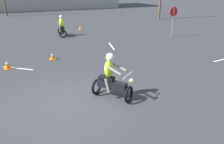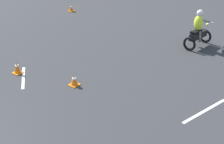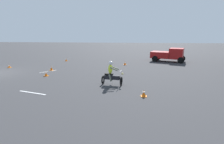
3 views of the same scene
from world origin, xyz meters
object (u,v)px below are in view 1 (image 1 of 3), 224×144
object	(u,v)px
motorcycle_rider_foreground	(111,79)
traffic_cone_mid_left	(80,28)
motorcycle_rider_background	(62,27)
traffic_cone_mid_center	(7,65)
traffic_cone_far_right	(52,56)
stop_sign	(173,16)

from	to	relation	value
motorcycle_rider_foreground	traffic_cone_mid_left	bearing A→B (deg)	-139.27
motorcycle_rider_background	traffic_cone_mid_center	size ratio (longest dim) A/B	3.69
traffic_cone_mid_left	traffic_cone_far_right	world-z (taller)	traffic_cone_far_right
motorcycle_rider_background	traffic_cone_mid_center	bearing A→B (deg)	-115.76
traffic_cone_mid_center	traffic_cone_far_right	distance (m)	2.35
motorcycle_rider_background	motorcycle_rider_foreground	bearing A→B (deg)	-86.86
motorcycle_rider_background	traffic_cone_far_right	world-z (taller)	motorcycle_rider_background
traffic_cone_mid_center	motorcycle_rider_background	bearing A→B (deg)	56.98
stop_sign	motorcycle_rider_background	bearing A→B (deg)	153.29
traffic_cone_mid_center	motorcycle_rider_foreground	bearing A→B (deg)	-55.16
motorcycle_rider_foreground	traffic_cone_mid_center	world-z (taller)	motorcycle_rider_foreground
motorcycle_rider_foreground	traffic_cone_mid_left	size ratio (longest dim) A/B	4.38
motorcycle_rider_foreground	traffic_cone_mid_center	xyz separation A→B (m)	(-3.33, 4.79, -0.51)
motorcycle_rider_foreground	traffic_cone_mid_left	world-z (taller)	motorcycle_rider_foreground
stop_sign	traffic_cone_mid_center	world-z (taller)	stop_sign
motorcycle_rider_background	stop_sign	distance (m)	8.77
traffic_cone_mid_left	motorcycle_rider_background	bearing A→B (deg)	-135.87
traffic_cone_mid_center	traffic_cone_far_right	xyz separation A→B (m)	(2.26, 0.61, -0.03)
motorcycle_rider_background	traffic_cone_far_right	size ratio (longest dim) A/B	4.35
motorcycle_rider_background	stop_sign	size ratio (longest dim) A/B	0.72
motorcycle_rider_foreground	motorcycle_rider_background	distance (m)	11.18
motorcycle_rider_background	traffic_cone_mid_left	xyz separation A→B (m)	(2.15, 2.09, -0.54)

